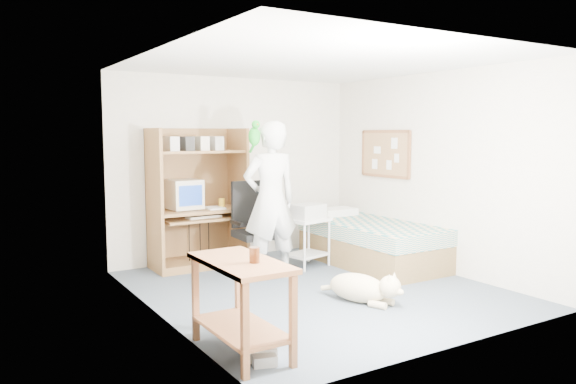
% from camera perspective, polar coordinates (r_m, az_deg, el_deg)
% --- Properties ---
extents(floor, '(4.00, 4.00, 0.00)m').
position_cam_1_polar(floor, '(6.38, 2.93, -9.80)').
color(floor, '#46515F').
rests_on(floor, ground).
extents(wall_back, '(3.60, 0.02, 2.50)m').
position_cam_1_polar(wall_back, '(7.88, -5.31, 2.43)').
color(wall_back, beige).
rests_on(wall_back, floor).
extents(wall_right, '(0.02, 4.00, 2.50)m').
position_cam_1_polar(wall_right, '(7.33, 14.65, 2.00)').
color(wall_right, beige).
rests_on(wall_right, floor).
extents(wall_left, '(0.02, 4.00, 2.50)m').
position_cam_1_polar(wall_left, '(5.35, -13.09, 0.62)').
color(wall_left, beige).
rests_on(wall_left, floor).
extents(ceiling, '(3.60, 4.00, 0.02)m').
position_cam_1_polar(ceiling, '(6.19, 3.05, 13.07)').
color(ceiling, white).
rests_on(ceiling, wall_back).
extents(computer_hutch, '(1.20, 0.63, 1.80)m').
position_cam_1_polar(computer_hutch, '(7.40, -9.24, -1.19)').
color(computer_hutch, brown).
rests_on(computer_hutch, floor).
extents(bed, '(1.02, 2.02, 0.66)m').
position_cam_1_polar(bed, '(7.56, 8.43, -5.11)').
color(bed, brown).
rests_on(bed, floor).
extents(side_desk, '(0.50, 1.00, 0.75)m').
position_cam_1_polar(side_desk, '(4.49, -4.78, -10.11)').
color(side_desk, brown).
rests_on(side_desk, floor).
extents(corkboard, '(0.04, 0.94, 0.66)m').
position_cam_1_polar(corkboard, '(7.95, 9.85, 3.84)').
color(corkboard, '#936641').
rests_on(corkboard, wall_right).
extents(office_chair, '(0.64, 0.64, 1.13)m').
position_cam_1_polar(office_chair, '(6.99, -3.39, -5.01)').
color(office_chair, black).
rests_on(office_chair, floor).
extents(person, '(0.71, 0.49, 1.88)m').
position_cam_1_polar(person, '(6.66, -1.80, -0.88)').
color(person, silver).
rests_on(person, floor).
extents(parrot, '(0.14, 0.24, 0.38)m').
position_cam_1_polar(parrot, '(6.52, -3.42, 5.83)').
color(parrot, '#13861E').
rests_on(parrot, person).
extents(dog, '(0.52, 0.92, 0.36)m').
position_cam_1_polar(dog, '(5.89, 7.61, -9.59)').
color(dog, '#D2B68C').
rests_on(dog, floor).
extents(printer_cart, '(0.62, 0.54, 0.64)m').
position_cam_1_polar(printer_cart, '(7.33, 1.92, -4.32)').
color(printer_cart, silver).
rests_on(printer_cart, floor).
extents(printer, '(0.48, 0.41, 0.18)m').
position_cam_1_polar(printer, '(7.28, 1.92, -1.95)').
color(printer, '#B0B1AC').
rests_on(printer, printer_cart).
extents(crt_monitor, '(0.42, 0.44, 0.37)m').
position_cam_1_polar(crt_monitor, '(7.32, -10.55, -0.22)').
color(crt_monitor, beige).
rests_on(crt_monitor, computer_hutch).
extents(keyboard, '(0.46, 0.19, 0.03)m').
position_cam_1_polar(keyboard, '(7.28, -8.56, -2.49)').
color(keyboard, beige).
rests_on(keyboard, computer_hutch).
extents(pencil_cup, '(0.08, 0.08, 0.12)m').
position_cam_1_polar(pencil_cup, '(7.44, -6.76, -1.12)').
color(pencil_cup, gold).
rests_on(pencil_cup, computer_hutch).
extents(drink_glass, '(0.08, 0.08, 0.12)m').
position_cam_1_polar(drink_glass, '(4.32, -3.43, -6.41)').
color(drink_glass, '#3B1A09').
rests_on(drink_glass, side_desk).
extents(floor_box_a, '(0.31, 0.28, 0.10)m').
position_cam_1_polar(floor_box_a, '(4.52, -2.86, -15.91)').
color(floor_box_a, white).
rests_on(floor_box_a, floor).
extents(floor_box_b, '(0.24, 0.26, 0.08)m').
position_cam_1_polar(floor_box_b, '(4.44, -2.54, -16.47)').
color(floor_box_b, '#B0B1AC').
rests_on(floor_box_b, floor).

